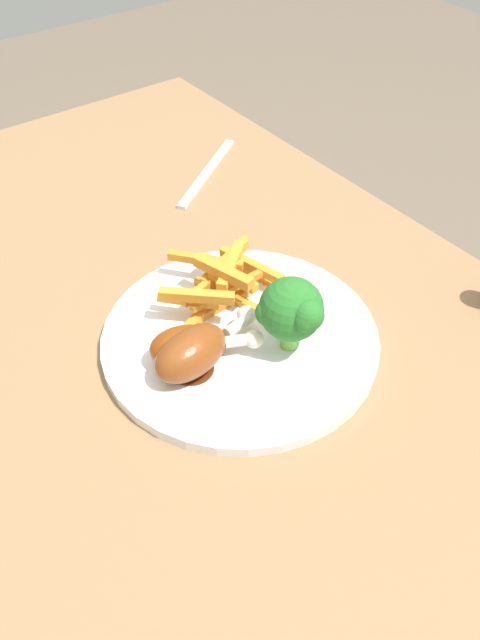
{
  "coord_description": "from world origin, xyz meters",
  "views": [
    {
      "loc": [
        0.37,
        -0.27,
        1.21
      ],
      "look_at": [
        -0.01,
        0.02,
        0.76
      ],
      "focal_mm": 36.2,
      "sensor_mm": 36.0,
      "label": 1
    }
  ],
  "objects_px": {
    "carrot_fries_pile": "(223,280)",
    "dining_table": "(231,420)",
    "fork": "(207,172)",
    "broccoli_floret_front": "(292,310)",
    "chicken_drumstick_near": "(190,347)",
    "dinner_plate": "(240,338)",
    "chicken_drumstick_far": "(194,351)"
  },
  "relations": [
    {
      "from": "broccoli_floret_front",
      "to": "chicken_drumstick_near",
      "type": "bearing_deg",
      "value": -115.8
    },
    {
      "from": "dining_table",
      "to": "dinner_plate",
      "type": "xyz_separation_m",
      "value": [
        -0.01,
        0.02,
        0.12
      ]
    },
    {
      "from": "dinner_plate",
      "to": "fork",
      "type": "height_order",
      "value": "dinner_plate"
    },
    {
      "from": "dinner_plate",
      "to": "fork",
      "type": "distance_m",
      "value": 0.34
    },
    {
      "from": "chicken_drumstick_far",
      "to": "fork",
      "type": "bearing_deg",
      "value": 143.54
    },
    {
      "from": "dining_table",
      "to": "carrot_fries_pile",
      "type": "distance_m",
      "value": 0.17
    },
    {
      "from": "dinner_plate",
      "to": "broccoli_floret_front",
      "type": "distance_m",
      "value": 0.08
    },
    {
      "from": "dinner_plate",
      "to": "fork",
      "type": "relative_size",
      "value": 1.51
    },
    {
      "from": "broccoli_floret_front",
      "to": "chicken_drumstick_near",
      "type": "height_order",
      "value": "broccoli_floret_front"
    },
    {
      "from": "carrot_fries_pile",
      "to": "chicken_drumstick_far",
      "type": "bearing_deg",
      "value": -50.63
    },
    {
      "from": "broccoli_floret_front",
      "to": "chicken_drumstick_near",
      "type": "distance_m",
      "value": 0.1
    },
    {
      "from": "dinner_plate",
      "to": "chicken_drumstick_far",
      "type": "bearing_deg",
      "value": -81.08
    },
    {
      "from": "dinner_plate",
      "to": "broccoli_floret_front",
      "type": "relative_size",
      "value": 3.5
    },
    {
      "from": "carrot_fries_pile",
      "to": "dining_table",
      "type": "bearing_deg",
      "value": -30.36
    },
    {
      "from": "dining_table",
      "to": "fork",
      "type": "distance_m",
      "value": 0.37
    },
    {
      "from": "chicken_drumstick_near",
      "to": "chicken_drumstick_far",
      "type": "distance_m",
      "value": 0.01
    },
    {
      "from": "dining_table",
      "to": "chicken_drumstick_near",
      "type": "relative_size",
      "value": 10.82
    },
    {
      "from": "fork",
      "to": "carrot_fries_pile",
      "type": "bearing_deg",
      "value": -154.81
    },
    {
      "from": "carrot_fries_pile",
      "to": "fork",
      "type": "relative_size",
      "value": 0.79
    },
    {
      "from": "carrot_fries_pile",
      "to": "chicken_drumstick_far",
      "type": "height_order",
      "value": "same"
    },
    {
      "from": "carrot_fries_pile",
      "to": "fork",
      "type": "bearing_deg",
      "value": 149.07
    },
    {
      "from": "chicken_drumstick_near",
      "to": "fork",
      "type": "relative_size",
      "value": 0.59
    },
    {
      "from": "carrot_fries_pile",
      "to": "fork",
      "type": "xyz_separation_m",
      "value": [
        -0.24,
        0.14,
        -0.03
      ]
    },
    {
      "from": "dining_table",
      "to": "chicken_drumstick_far",
      "type": "relative_size",
      "value": 9.32
    },
    {
      "from": "dinner_plate",
      "to": "chicken_drumstick_near",
      "type": "xyz_separation_m",
      "value": [
        0.0,
        -0.06,
        0.03
      ]
    },
    {
      "from": "carrot_fries_pile",
      "to": "broccoli_floret_front",
      "type": "bearing_deg",
      "value": 3.84
    },
    {
      "from": "chicken_drumstick_far",
      "to": "carrot_fries_pile",
      "type": "bearing_deg",
      "value": 129.37
    },
    {
      "from": "dining_table",
      "to": "dinner_plate",
      "type": "relative_size",
      "value": 4.23
    },
    {
      "from": "dining_table",
      "to": "carrot_fries_pile",
      "type": "xyz_separation_m",
      "value": [
        -0.06,
        0.04,
        0.15
      ]
    },
    {
      "from": "broccoli_floret_front",
      "to": "chicken_drumstick_far",
      "type": "height_order",
      "value": "broccoli_floret_front"
    },
    {
      "from": "chicken_drumstick_near",
      "to": "broccoli_floret_front",
      "type": "bearing_deg",
      "value": 64.2
    },
    {
      "from": "dinner_plate",
      "to": "chicken_drumstick_far",
      "type": "xyz_separation_m",
      "value": [
        0.01,
        -0.06,
        0.03
      ]
    }
  ]
}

